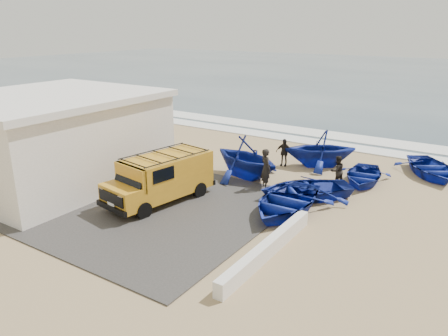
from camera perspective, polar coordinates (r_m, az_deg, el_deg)
The scene contains 17 objects.
ground at distance 19.79m, azimuth -3.12°, elevation -3.87°, with size 160.00×160.00×0.00m, color tan.
slab at distance 19.60m, azimuth -11.34°, elevation -4.36°, with size 12.00×10.00×0.05m, color #403E3B.
ocean at distance 71.95m, azimuth 24.77°, elevation 10.65°, with size 180.00×88.00×0.01m, color #385166.
surf_line at distance 29.81m, azimuth 10.66°, elevation 3.52°, with size 180.00×1.60×0.06m, color white.
surf_wash at distance 32.07m, azimuth 12.41°, elevation 4.42°, with size 180.00×2.20×0.04m, color white.
building at distance 23.01m, azimuth -21.57°, elevation 3.69°, with size 8.40×9.40×4.30m.
parapet at distance 14.96m, azimuth 5.70°, elevation -10.44°, with size 0.35×6.00×0.55m, color silver.
van at distance 19.19m, azimuth -8.15°, elevation -1.11°, with size 2.71×5.20×2.12m.
boat_near_left at distance 18.28m, azimuth 8.08°, elevation -4.37°, with size 3.21×4.50×0.93m, color #132797.
boat_near_right at distance 19.94m, azimuth 10.61°, elevation -2.66°, with size 2.98×4.17×0.86m, color #132797.
boat_mid_left at distance 22.07m, azimuth 2.86°, elevation 1.44°, with size 3.50×4.06×2.14m, color #132797.
boat_mid_right at distance 22.57m, azimuth 17.72°, elevation -0.93°, with size 2.51×3.52×0.73m, color #132797.
boat_far_left at distance 24.40m, azimuth 12.44°, elevation 2.54°, with size 3.34×3.87×2.04m, color #132797.
boat_far_right at distance 24.84m, azimuth 25.41°, elevation 0.00°, with size 2.88×4.04×0.84m, color #132797.
fisherman_front at distance 20.63m, azimuth 5.49°, elevation -0.11°, with size 0.71×0.47×1.95m, color black.
fisherman_middle at distance 21.65m, azimuth 14.57°, elevation -0.37°, with size 0.73×0.57×1.50m, color black.
fisherman_back at distance 24.21m, azimuth 7.83°, elevation 2.05°, with size 0.89×0.37×1.52m, color black.
Camera 1 is at (10.94, -14.73, 7.42)m, focal length 35.00 mm.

